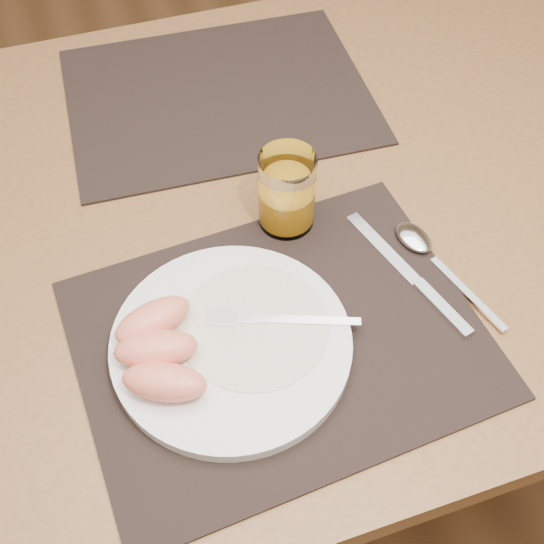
{
  "coord_description": "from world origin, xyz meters",
  "views": [
    {
      "loc": [
        -0.16,
        -0.6,
        1.42
      ],
      "look_at": [
        -0.01,
        -0.14,
        0.77
      ],
      "focal_mm": 45.0,
      "sensor_mm": 36.0,
      "label": 1
    }
  ],
  "objects_px": {
    "fork": "(269,319)",
    "spoon": "(421,245)",
    "table": "(246,240)",
    "placemat_near": "(280,338)",
    "juice_glass": "(287,194)",
    "plate": "(231,344)",
    "knife": "(417,282)",
    "placemat_far": "(218,95)"
  },
  "relations": [
    {
      "from": "fork",
      "to": "juice_glass",
      "type": "height_order",
      "value": "juice_glass"
    },
    {
      "from": "fork",
      "to": "juice_glass",
      "type": "distance_m",
      "value": 0.17
    },
    {
      "from": "plate",
      "to": "juice_glass",
      "type": "relative_size",
      "value": 2.51
    },
    {
      "from": "spoon",
      "to": "table",
      "type": "bearing_deg",
      "value": 140.69
    },
    {
      "from": "table",
      "to": "placemat_near",
      "type": "height_order",
      "value": "placemat_near"
    },
    {
      "from": "placemat_far",
      "to": "juice_glass",
      "type": "bearing_deg",
      "value": -87.04
    },
    {
      "from": "knife",
      "to": "juice_glass",
      "type": "bearing_deg",
      "value": 128.48
    },
    {
      "from": "plate",
      "to": "knife",
      "type": "bearing_deg",
      "value": 3.71
    },
    {
      "from": "placemat_far",
      "to": "spoon",
      "type": "xyz_separation_m",
      "value": [
        0.16,
        -0.37,
        0.01
      ]
    },
    {
      "from": "placemat_near",
      "to": "spoon",
      "type": "relative_size",
      "value": 2.36
    },
    {
      "from": "table",
      "to": "spoon",
      "type": "bearing_deg",
      "value": -39.31
    },
    {
      "from": "table",
      "to": "spoon",
      "type": "distance_m",
      "value": 0.26
    },
    {
      "from": "plate",
      "to": "fork",
      "type": "height_order",
      "value": "fork"
    },
    {
      "from": "placemat_near",
      "to": "knife",
      "type": "distance_m",
      "value": 0.18
    },
    {
      "from": "placemat_far",
      "to": "knife",
      "type": "height_order",
      "value": "knife"
    },
    {
      "from": "placemat_far",
      "to": "juice_glass",
      "type": "distance_m",
      "value": 0.28
    },
    {
      "from": "placemat_near",
      "to": "table",
      "type": "bearing_deg",
      "value": 83.63
    },
    {
      "from": "plate",
      "to": "juice_glass",
      "type": "xyz_separation_m",
      "value": [
        0.12,
        0.16,
        0.04
      ]
    },
    {
      "from": "table",
      "to": "juice_glass",
      "type": "relative_size",
      "value": 13.0
    },
    {
      "from": "placemat_far",
      "to": "fork",
      "type": "bearing_deg",
      "value": -97.86
    },
    {
      "from": "placemat_near",
      "to": "spoon",
      "type": "height_order",
      "value": "spoon"
    },
    {
      "from": "knife",
      "to": "spoon",
      "type": "relative_size",
      "value": 1.14
    },
    {
      "from": "spoon",
      "to": "fork",
      "type": "bearing_deg",
      "value": -166.51
    },
    {
      "from": "fork",
      "to": "spoon",
      "type": "xyz_separation_m",
      "value": [
        0.22,
        0.05,
        -0.01
      ]
    },
    {
      "from": "placemat_near",
      "to": "plate",
      "type": "bearing_deg",
      "value": 175.31
    },
    {
      "from": "juice_glass",
      "to": "knife",
      "type": "bearing_deg",
      "value": -51.52
    },
    {
      "from": "placemat_far",
      "to": "spoon",
      "type": "relative_size",
      "value": 2.36
    },
    {
      "from": "placemat_near",
      "to": "placemat_far",
      "type": "relative_size",
      "value": 1.0
    },
    {
      "from": "placemat_far",
      "to": "knife",
      "type": "xyz_separation_m",
      "value": [
        0.13,
        -0.42,
        0.0
      ]
    },
    {
      "from": "placemat_near",
      "to": "fork",
      "type": "distance_m",
      "value": 0.03
    },
    {
      "from": "placemat_near",
      "to": "juice_glass",
      "type": "bearing_deg",
      "value": 68.46
    },
    {
      "from": "table",
      "to": "plate",
      "type": "distance_m",
      "value": 0.25
    },
    {
      "from": "fork",
      "to": "spoon",
      "type": "relative_size",
      "value": 0.89
    },
    {
      "from": "table",
      "to": "placemat_near",
      "type": "relative_size",
      "value": 3.11
    },
    {
      "from": "placemat_far",
      "to": "juice_glass",
      "type": "relative_size",
      "value": 4.18
    },
    {
      "from": "placemat_near",
      "to": "juice_glass",
      "type": "relative_size",
      "value": 4.18
    },
    {
      "from": "fork",
      "to": "table",
      "type": "bearing_deg",
      "value": 81.15
    },
    {
      "from": "table",
      "to": "plate",
      "type": "relative_size",
      "value": 5.19
    },
    {
      "from": "plate",
      "to": "juice_glass",
      "type": "bearing_deg",
      "value": 53.08
    },
    {
      "from": "plate",
      "to": "knife",
      "type": "distance_m",
      "value": 0.24
    },
    {
      "from": "table",
      "to": "placemat_far",
      "type": "bearing_deg",
      "value": 83.05
    },
    {
      "from": "table",
      "to": "knife",
      "type": "relative_size",
      "value": 6.47
    }
  ]
}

